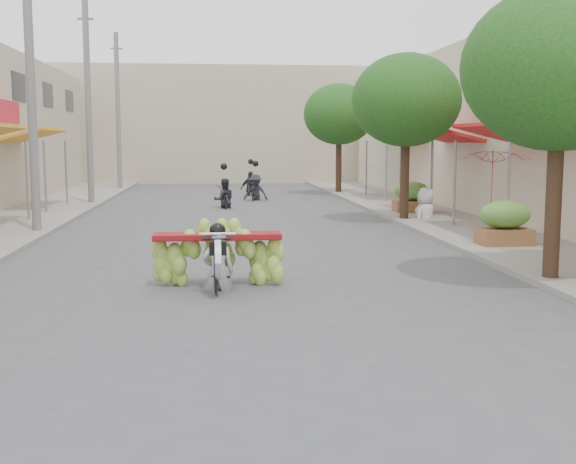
{
  "coord_description": "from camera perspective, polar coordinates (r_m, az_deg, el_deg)",
  "views": [
    {
      "loc": [
        -0.6,
        -8.17,
        2.54
      ],
      "look_at": [
        0.58,
        3.16,
        1.1
      ],
      "focal_mm": 45.0,
      "sensor_mm": 36.0,
      "label": 1
    }
  ],
  "objects": [
    {
      "name": "pedestrian",
      "position": [
        23.19,
        10.85,
        3.47
      ],
      "size": [
        1.09,
        1.04,
        1.92
      ],
      "rotation": [
        0.0,
        0.0,
        3.85
      ],
      "color": "white",
      "rests_on": "ground"
    },
    {
      "name": "sidewalk_left",
      "position": [
        24.17,
        -21.28,
        0.82
      ],
      "size": [
        4.0,
        60.0,
        0.12
      ],
      "primitive_type": "cube",
      "color": "gray",
      "rests_on": "ground"
    },
    {
      "name": "sidewalk_right",
      "position": [
        24.51,
        12.15,
        1.24
      ],
      "size": [
        4.0,
        60.0,
        0.12
      ],
      "primitive_type": "cube",
      "color": "gray",
      "rests_on": "ground"
    },
    {
      "name": "ground",
      "position": [
        8.58,
        -1.7,
        -10.03
      ],
      "size": [
        120.0,
        120.0,
        0.0
      ],
      "primitive_type": "plane",
      "color": "#4E4F53",
      "rests_on": "ground"
    },
    {
      "name": "produce_crate_far",
      "position": [
        25.17,
        9.75,
        2.94
      ],
      "size": [
        1.2,
        0.88,
        1.16
      ],
      "color": "brown",
      "rests_on": "ground"
    },
    {
      "name": "bg_motorbike_b",
      "position": [
        30.98,
        -2.58,
        4.09
      ],
      "size": [
        1.16,
        1.68,
        1.95
      ],
      "color": "black",
      "rests_on": "ground"
    },
    {
      "name": "far_building",
      "position": [
        46.18,
        -5.26,
        8.37
      ],
      "size": [
        20.0,
        6.0,
        7.0
      ],
      "primitive_type": "cube",
      "color": "#BCAE95",
      "rests_on": "ground"
    },
    {
      "name": "market_umbrella",
      "position": [
        17.48,
        15.97,
        6.46
      ],
      "size": [
        1.79,
        1.79,
        1.59
      ],
      "rotation": [
        0.0,
        0.0,
        0.02
      ],
      "color": "#AE1732",
      "rests_on": "ground"
    },
    {
      "name": "street_tree_far",
      "position": [
        34.71,
        4.06,
        9.24
      ],
      "size": [
        3.4,
        3.4,
        5.25
      ],
      "color": "#3A2719",
      "rests_on": "ground"
    },
    {
      "name": "bg_motorbike_c",
      "position": [
        33.95,
        -2.96,
        4.33
      ],
      "size": [
        1.07,
        1.48,
        1.95
      ],
      "color": "black",
      "rests_on": "ground"
    },
    {
      "name": "street_tree_mid",
      "position": [
        23.0,
        9.33,
        10.21
      ],
      "size": [
        3.4,
        3.4,
        5.25
      ],
      "color": "#3A2719",
      "rests_on": "ground"
    },
    {
      "name": "utility_pole_mid",
      "position": [
        20.79,
        -19.66,
        10.9
      ],
      "size": [
        0.6,
        0.24,
        8.0
      ],
      "color": "slate",
      "rests_on": "ground"
    },
    {
      "name": "banana_motorbike",
      "position": [
        12.56,
        -5.58,
        -1.43
      ],
      "size": [
        2.23,
        1.84,
        1.92
      ],
      "color": "black",
      "rests_on": "ground"
    },
    {
      "name": "produce_crate_mid",
      "position": [
        17.64,
        16.76,
        0.96
      ],
      "size": [
        1.2,
        0.88,
        1.16
      ],
      "color": "brown",
      "rests_on": "ground"
    },
    {
      "name": "bg_motorbike_a",
      "position": [
        27.54,
        -5.08,
        3.49
      ],
      "size": [
        0.84,
        1.55,
        1.95
      ],
      "color": "black",
      "rests_on": "ground"
    },
    {
      "name": "utility_pole_back",
      "position": [
        38.5,
        -13.29,
        9.23
      ],
      "size": [
        0.6,
        0.24,
        8.0
      ],
      "color": "slate",
      "rests_on": "ground"
    },
    {
      "name": "utility_pole_far",
      "position": [
        29.6,
        -15.51,
        9.83
      ],
      "size": [
        0.6,
        0.24,
        8.0
      ],
      "color": "slate",
      "rests_on": "ground"
    },
    {
      "name": "street_tree_near",
      "position": [
        13.62,
        20.67,
        11.99
      ],
      "size": [
        3.4,
        3.4,
        5.25
      ],
      "color": "#3A2719",
      "rests_on": "ground"
    }
  ]
}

